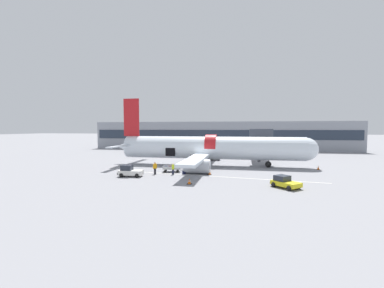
{
  "coord_description": "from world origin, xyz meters",
  "views": [
    {
      "loc": [
        7.04,
        -40.8,
        6.54
      ],
      "look_at": [
        -1.2,
        0.6,
        3.95
      ],
      "focal_mm": 24.0,
      "sensor_mm": 36.0,
      "label": 1
    }
  ],
  "objects_px": {
    "baggage_cart_loading": "(172,169)",
    "ground_crew_loader_a": "(173,169)",
    "suitcase_on_tarmac_upright": "(184,172)",
    "baggage_tug_lead": "(130,172)",
    "baggage_tug_mid": "(285,182)",
    "airplane": "(209,148)",
    "ground_crew_driver": "(185,164)",
    "ground_crew_loader_b": "(155,168)"
  },
  "relations": [
    {
      "from": "ground_crew_loader_b",
      "to": "baggage_tug_mid",
      "type": "bearing_deg",
      "value": -16.85
    },
    {
      "from": "airplane",
      "to": "suitcase_on_tarmac_upright",
      "type": "xyz_separation_m",
      "value": [
        -2.36,
        -8.81,
        -2.8
      ]
    },
    {
      "from": "baggage_tug_mid",
      "to": "ground_crew_loader_a",
      "type": "height_order",
      "value": "ground_crew_loader_a"
    },
    {
      "from": "baggage_tug_mid",
      "to": "ground_crew_loader_a",
      "type": "bearing_deg",
      "value": 159.45
    },
    {
      "from": "suitcase_on_tarmac_upright",
      "to": "baggage_tug_mid",
      "type": "bearing_deg",
      "value": -25.22
    },
    {
      "from": "ground_crew_loader_a",
      "to": "ground_crew_driver",
      "type": "height_order",
      "value": "ground_crew_driver"
    },
    {
      "from": "ground_crew_loader_a",
      "to": "suitcase_on_tarmac_upright",
      "type": "distance_m",
      "value": 1.7
    },
    {
      "from": "airplane",
      "to": "baggage_tug_lead",
      "type": "distance_m",
      "value": 15.35
    },
    {
      "from": "baggage_cart_loading",
      "to": "ground_crew_loader_b",
      "type": "height_order",
      "value": "ground_crew_loader_b"
    },
    {
      "from": "baggage_tug_lead",
      "to": "ground_crew_loader_b",
      "type": "height_order",
      "value": "ground_crew_loader_b"
    },
    {
      "from": "airplane",
      "to": "ground_crew_driver",
      "type": "bearing_deg",
      "value": -121.34
    },
    {
      "from": "ground_crew_loader_b",
      "to": "ground_crew_driver",
      "type": "xyz_separation_m",
      "value": [
        3.33,
        4.73,
        0.0
      ]
    },
    {
      "from": "ground_crew_loader_a",
      "to": "baggage_tug_lead",
      "type": "bearing_deg",
      "value": -154.28
    },
    {
      "from": "ground_crew_loader_a",
      "to": "ground_crew_loader_b",
      "type": "xyz_separation_m",
      "value": [
        -2.59,
        -0.24,
        0.07
      ]
    },
    {
      "from": "ground_crew_loader_a",
      "to": "suitcase_on_tarmac_upright",
      "type": "xyz_separation_m",
      "value": [
        1.43,
        0.7,
        -0.6
      ]
    },
    {
      "from": "ground_crew_driver",
      "to": "baggage_tug_lead",
      "type": "bearing_deg",
      "value": -130.78
    },
    {
      "from": "airplane",
      "to": "baggage_tug_lead",
      "type": "bearing_deg",
      "value": -127.14
    },
    {
      "from": "baggage_cart_loading",
      "to": "suitcase_on_tarmac_upright",
      "type": "xyz_separation_m",
      "value": [
        2.25,
        -1.53,
        -0.2
      ]
    },
    {
      "from": "baggage_tug_mid",
      "to": "ground_crew_loader_b",
      "type": "height_order",
      "value": "ground_crew_loader_b"
    },
    {
      "from": "baggage_cart_loading",
      "to": "suitcase_on_tarmac_upright",
      "type": "relative_size",
      "value": 5.81
    },
    {
      "from": "baggage_tug_mid",
      "to": "suitcase_on_tarmac_upright",
      "type": "xyz_separation_m",
      "value": [
        -12.81,
        6.03,
        -0.33
      ]
    },
    {
      "from": "airplane",
      "to": "suitcase_on_tarmac_upright",
      "type": "bearing_deg",
      "value": -105.01
    },
    {
      "from": "ground_crew_loader_b",
      "to": "suitcase_on_tarmac_upright",
      "type": "distance_m",
      "value": 4.19
    },
    {
      "from": "baggage_tug_mid",
      "to": "ground_crew_loader_b",
      "type": "distance_m",
      "value": 17.6
    },
    {
      "from": "ground_crew_loader_b",
      "to": "suitcase_on_tarmac_upright",
      "type": "height_order",
      "value": "ground_crew_loader_b"
    },
    {
      "from": "baggage_tug_mid",
      "to": "ground_crew_loader_a",
      "type": "relative_size",
      "value": 2.06
    },
    {
      "from": "airplane",
      "to": "baggage_tug_mid",
      "type": "distance_m",
      "value": 18.32
    },
    {
      "from": "ground_crew_loader_a",
      "to": "ground_crew_loader_b",
      "type": "bearing_deg",
      "value": -174.74
    },
    {
      "from": "ground_crew_driver",
      "to": "baggage_tug_mid",
      "type": "bearing_deg",
      "value": -36.05
    },
    {
      "from": "baggage_tug_lead",
      "to": "ground_crew_driver",
      "type": "xyz_separation_m",
      "value": [
        6.1,
        7.08,
        0.24
      ]
    },
    {
      "from": "baggage_tug_mid",
      "to": "ground_crew_driver",
      "type": "distance_m",
      "value": 16.71
    },
    {
      "from": "airplane",
      "to": "ground_crew_loader_a",
      "type": "height_order",
      "value": "airplane"
    },
    {
      "from": "baggage_tug_lead",
      "to": "ground_crew_loader_b",
      "type": "bearing_deg",
      "value": 40.26
    },
    {
      "from": "baggage_cart_loading",
      "to": "ground_crew_loader_a",
      "type": "bearing_deg",
      "value": -69.8
    },
    {
      "from": "baggage_cart_loading",
      "to": "ground_crew_loader_a",
      "type": "xyz_separation_m",
      "value": [
        0.82,
        -2.22,
        0.4
      ]
    },
    {
      "from": "ground_crew_loader_a",
      "to": "ground_crew_driver",
      "type": "distance_m",
      "value": 4.55
    },
    {
      "from": "ground_crew_driver",
      "to": "suitcase_on_tarmac_upright",
      "type": "height_order",
      "value": "ground_crew_driver"
    },
    {
      "from": "baggage_tug_lead",
      "to": "ground_crew_loader_a",
      "type": "xyz_separation_m",
      "value": [
        5.36,
        2.58,
        0.17
      ]
    },
    {
      "from": "suitcase_on_tarmac_upright",
      "to": "baggage_tug_lead",
      "type": "bearing_deg",
      "value": -154.23
    },
    {
      "from": "ground_crew_driver",
      "to": "ground_crew_loader_a",
      "type": "bearing_deg",
      "value": -99.35
    },
    {
      "from": "airplane",
      "to": "baggage_cart_loading",
      "type": "distance_m",
      "value": 9.01
    },
    {
      "from": "baggage_tug_lead",
      "to": "baggage_cart_loading",
      "type": "distance_m",
      "value": 6.62
    }
  ]
}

